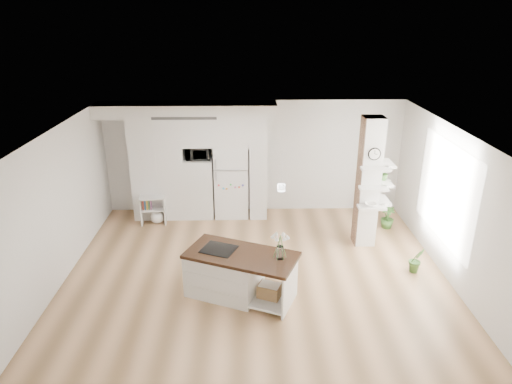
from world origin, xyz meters
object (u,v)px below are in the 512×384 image
refrigerator (232,180)px  bookshelf (154,212)px  kitchen_island (231,272)px  floor_plant_a (416,260)px

refrigerator → bookshelf: bearing=-165.4°
kitchen_island → bookshelf: bearing=145.5°
refrigerator → bookshelf: refrigerator is taller
floor_plant_a → bookshelf: bearing=157.2°
kitchen_island → bookshelf: kitchen_island is taller
refrigerator → kitchen_island: size_ratio=0.86×
floor_plant_a → refrigerator: bearing=142.8°
refrigerator → floor_plant_a: bearing=-37.2°
refrigerator → floor_plant_a: size_ratio=3.46×
bookshelf → floor_plant_a: size_ratio=1.31×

